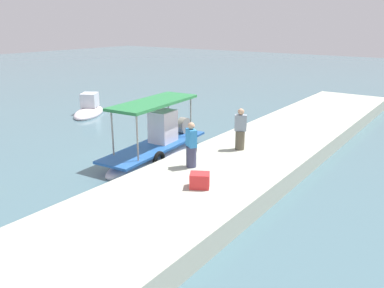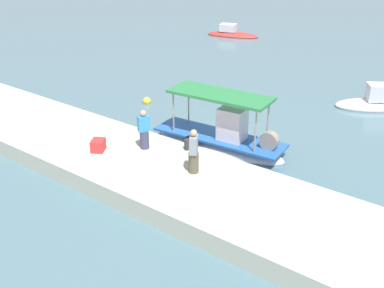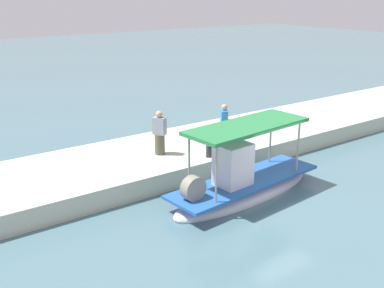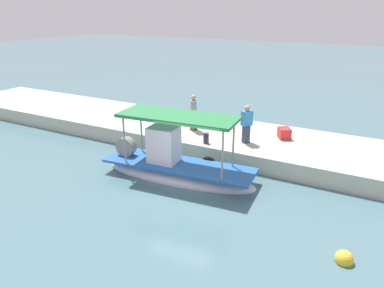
{
  "view_description": "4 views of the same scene",
  "coord_description": "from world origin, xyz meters",
  "px_view_note": "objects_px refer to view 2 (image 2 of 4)",
  "views": [
    {
      "loc": [
        -11.59,
        -11.42,
        5.78
      ],
      "look_at": [
        0.36,
        -2.78,
        1.14
      ],
      "focal_mm": 36.58,
      "sensor_mm": 36.0,
      "label": 1
    },
    {
      "loc": [
        10.86,
        -16.02,
        9.02
      ],
      "look_at": [
        1.16,
        -3.01,
        1.25
      ],
      "focal_mm": 42.96,
      "sensor_mm": 36.0,
      "label": 2
    },
    {
      "loc": [
        10.88,
        10.47,
        6.8
      ],
      "look_at": [
        1.13,
        -3.12,
        1.22
      ],
      "focal_mm": 43.68,
      "sensor_mm": 36.0,
      "label": 3
    },
    {
      "loc": [
        -5.83,
        10.67,
        6.3
      ],
      "look_at": [
        1.03,
        -2.08,
        0.82
      ],
      "focal_mm": 34.06,
      "sensor_mm": 36.0,
      "label": 4
    }
  ],
  "objects_px": {
    "fisherman_by_crate": "(194,153)",
    "marker_buoy": "(147,101)",
    "moored_boat_near": "(370,103)",
    "main_fishing_boat": "(221,139)",
    "cargo_crate": "(98,145)",
    "moored_boat_mid": "(232,34)",
    "fisherman_near_bollard": "(144,131)",
    "mooring_bollard": "(187,144)"
  },
  "relations": [
    {
      "from": "fisherman_by_crate",
      "to": "marker_buoy",
      "type": "relative_size",
      "value": 3.57
    },
    {
      "from": "fisherman_by_crate",
      "to": "moored_boat_near",
      "type": "height_order",
      "value": "fisherman_by_crate"
    },
    {
      "from": "main_fishing_boat",
      "to": "marker_buoy",
      "type": "distance_m",
      "value": 6.92
    },
    {
      "from": "cargo_crate",
      "to": "moored_boat_mid",
      "type": "distance_m",
      "value": 25.67
    },
    {
      "from": "fisherman_by_crate",
      "to": "fisherman_near_bollard",
      "type": "bearing_deg",
      "value": 171.3
    },
    {
      "from": "fisherman_by_crate",
      "to": "marker_buoy",
      "type": "bearing_deg",
      "value": 142.29
    },
    {
      "from": "main_fishing_boat",
      "to": "fisherman_near_bollard",
      "type": "distance_m",
      "value": 3.7
    },
    {
      "from": "fisherman_by_crate",
      "to": "moored_boat_near",
      "type": "distance_m",
      "value": 12.91
    },
    {
      "from": "main_fishing_boat",
      "to": "cargo_crate",
      "type": "xyz_separation_m",
      "value": [
        -3.04,
        -4.43,
        0.53
      ]
    },
    {
      "from": "moored_boat_near",
      "to": "main_fishing_boat",
      "type": "bearing_deg",
      "value": -112.48
    },
    {
      "from": "mooring_bollard",
      "to": "moored_boat_mid",
      "type": "relative_size",
      "value": 0.09
    },
    {
      "from": "fisherman_near_bollard",
      "to": "marker_buoy",
      "type": "height_order",
      "value": "fisherman_near_bollard"
    },
    {
      "from": "marker_buoy",
      "to": "moored_boat_near",
      "type": "xyz_separation_m",
      "value": [
        10.24,
        6.68,
        0.15
      ]
    },
    {
      "from": "mooring_bollard",
      "to": "moored_boat_mid",
      "type": "xyz_separation_m",
      "value": [
        -11.6,
        21.88,
        -0.79
      ]
    },
    {
      "from": "cargo_crate",
      "to": "moored_boat_mid",
      "type": "bearing_deg",
      "value": 110.0
    },
    {
      "from": "moored_boat_mid",
      "to": "fisherman_by_crate",
      "type": "bearing_deg",
      "value": -60.9
    },
    {
      "from": "fisherman_near_bollard",
      "to": "fisherman_by_crate",
      "type": "bearing_deg",
      "value": -8.7
    },
    {
      "from": "fisherman_near_bollard",
      "to": "marker_buoy",
      "type": "bearing_deg",
      "value": 131.36
    },
    {
      "from": "fisherman_near_bollard",
      "to": "mooring_bollard",
      "type": "height_order",
      "value": "fisherman_near_bollard"
    },
    {
      "from": "fisherman_near_bollard",
      "to": "marker_buoy",
      "type": "distance_m",
      "value": 7.4
    },
    {
      "from": "fisherman_by_crate",
      "to": "moored_boat_mid",
      "type": "relative_size",
      "value": 0.35
    },
    {
      "from": "moored_boat_mid",
      "to": "fisherman_near_bollard",
      "type": "bearing_deg",
      "value": -66.07
    },
    {
      "from": "fisherman_near_bollard",
      "to": "fisherman_by_crate",
      "type": "relative_size",
      "value": 0.97
    },
    {
      "from": "main_fishing_boat",
      "to": "moored_boat_mid",
      "type": "distance_m",
      "value": 22.97
    },
    {
      "from": "marker_buoy",
      "to": "cargo_crate",
      "type": "bearing_deg",
      "value": -62.9
    },
    {
      "from": "main_fishing_boat",
      "to": "fisherman_near_bollard",
      "type": "bearing_deg",
      "value": -118.58
    },
    {
      "from": "main_fishing_boat",
      "to": "moored_boat_near",
      "type": "xyz_separation_m",
      "value": [
        3.73,
        9.02,
        -0.19
      ]
    },
    {
      "from": "fisherman_by_crate",
      "to": "cargo_crate",
      "type": "xyz_separation_m",
      "value": [
        -4.16,
        -0.87,
        -0.54
      ]
    },
    {
      "from": "fisherman_near_bollard",
      "to": "mooring_bollard",
      "type": "relative_size",
      "value": 3.69
    },
    {
      "from": "mooring_bollard",
      "to": "fisherman_near_bollard",
      "type": "bearing_deg",
      "value": -147.76
    },
    {
      "from": "main_fishing_boat",
      "to": "mooring_bollard",
      "type": "height_order",
      "value": "main_fishing_boat"
    },
    {
      "from": "main_fishing_boat",
      "to": "marker_buoy",
      "type": "xyz_separation_m",
      "value": [
        -6.51,
        2.34,
        -0.35
      ]
    },
    {
      "from": "main_fishing_boat",
      "to": "fisherman_near_bollard",
      "type": "height_order",
      "value": "main_fishing_boat"
    },
    {
      "from": "main_fishing_boat",
      "to": "fisherman_near_bollard",
      "type": "xyz_separation_m",
      "value": [
        -1.7,
        -3.12,
        1.04
      ]
    },
    {
      "from": "fisherman_near_bollard",
      "to": "mooring_bollard",
      "type": "xyz_separation_m",
      "value": [
        1.47,
        0.93,
        -0.53
      ]
    },
    {
      "from": "main_fishing_boat",
      "to": "moored_boat_near",
      "type": "distance_m",
      "value": 9.77
    },
    {
      "from": "main_fishing_boat",
      "to": "cargo_crate",
      "type": "bearing_deg",
      "value": -124.53
    },
    {
      "from": "mooring_bollard",
      "to": "fisherman_by_crate",
      "type": "bearing_deg",
      "value": -45.46
    },
    {
      "from": "moored_boat_near",
      "to": "marker_buoy",
      "type": "bearing_deg",
      "value": -146.86
    },
    {
      "from": "moored_boat_mid",
      "to": "mooring_bollard",
      "type": "bearing_deg",
      "value": -62.08
    },
    {
      "from": "cargo_crate",
      "to": "main_fishing_boat",
      "type": "bearing_deg",
      "value": 55.47
    },
    {
      "from": "fisherman_by_crate",
      "to": "marker_buoy",
      "type": "distance_m",
      "value": 9.73
    }
  ]
}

